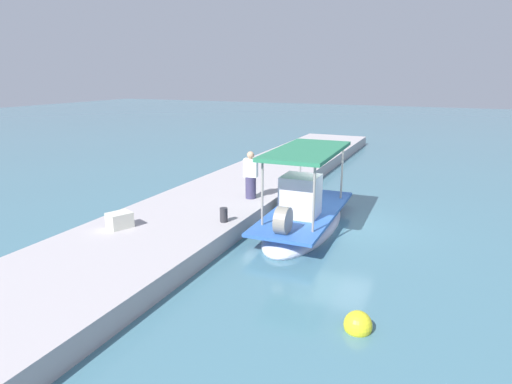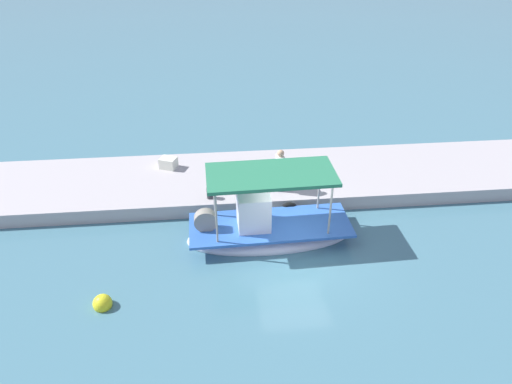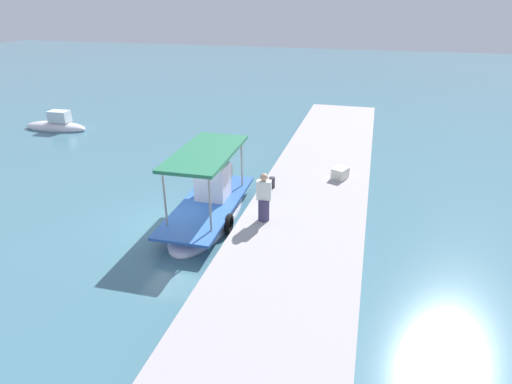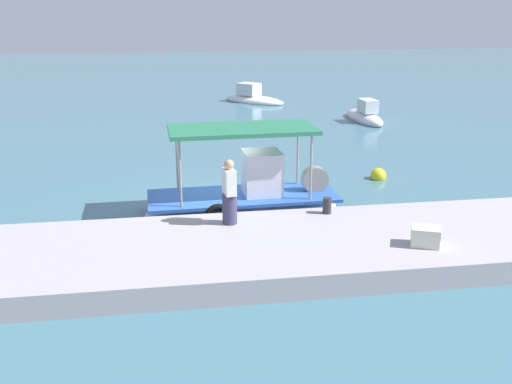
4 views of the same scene
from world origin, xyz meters
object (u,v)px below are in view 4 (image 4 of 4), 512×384
(fisherman_near_bollard, at_px, (229,195))
(mooring_bollard, at_px, (327,206))
(main_fishing_boat, at_px, (246,199))
(cargo_crate, at_px, (425,236))
(moored_boat_far, at_px, (365,117))
(marker_buoy, at_px, (378,176))
(moored_boat_mid, at_px, (253,99))

(fisherman_near_bollard, xyz_separation_m, mooring_bollard, (2.73, 0.36, -0.56))
(main_fishing_boat, bearing_deg, cargo_crate, -50.61)
(fisherman_near_bollard, height_order, moored_boat_far, fisherman_near_bollard)
(main_fishing_boat, xyz_separation_m, fisherman_near_bollard, (-0.75, -2.29, 0.92))
(marker_buoy, height_order, moored_boat_far, moored_boat_far)
(main_fishing_boat, xyz_separation_m, mooring_bollard, (1.98, -1.94, 0.36))
(mooring_bollard, distance_m, moored_boat_far, 16.68)
(cargo_crate, relative_size, moored_boat_far, 0.16)
(fisherman_near_bollard, distance_m, marker_buoy, 8.01)
(fisherman_near_bollard, relative_size, cargo_crate, 2.61)
(main_fishing_boat, relative_size, moored_boat_far, 1.44)
(marker_buoy, height_order, moored_boat_mid, moored_boat_mid)
(marker_buoy, distance_m, moored_boat_mid, 17.83)
(main_fishing_boat, xyz_separation_m, moored_boat_far, (8.37, 13.46, -0.20))
(fisherman_near_bollard, height_order, moored_boat_mid, fisherman_near_bollard)
(moored_boat_mid, bearing_deg, marker_buoy, -84.05)
(moored_boat_mid, relative_size, moored_boat_far, 1.03)
(fisherman_near_bollard, distance_m, cargo_crate, 4.99)
(fisherman_near_bollard, bearing_deg, moored_boat_mid, 79.71)
(moored_boat_mid, bearing_deg, fisherman_near_bollard, -100.29)
(mooring_bollard, bearing_deg, fisherman_near_bollard, -172.55)
(mooring_bollard, relative_size, moored_boat_mid, 0.10)
(fisherman_near_bollard, bearing_deg, cargo_crate, -26.33)
(fisherman_near_bollard, height_order, cargo_crate, fisherman_near_bollard)
(main_fishing_boat, height_order, moored_boat_mid, main_fishing_boat)
(mooring_bollard, bearing_deg, cargo_crate, -56.22)
(cargo_crate, relative_size, moored_boat_mid, 0.16)
(cargo_crate, bearing_deg, fisherman_near_bollard, 153.67)
(fisherman_near_bollard, bearing_deg, moored_boat_far, 59.92)
(cargo_crate, xyz_separation_m, marker_buoy, (1.56, 7.35, -0.69))
(mooring_bollard, relative_size, marker_buoy, 0.77)
(moored_boat_mid, bearing_deg, cargo_crate, -89.34)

